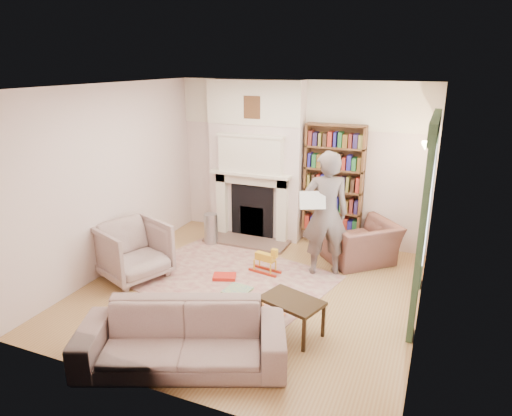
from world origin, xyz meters
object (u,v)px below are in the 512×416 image
at_px(bookcase, 334,180).
at_px(rocking_horse, 265,260).
at_px(armchair_reading, 361,243).
at_px(armchair_left, 133,251).
at_px(paraffin_heater, 211,229).
at_px(man_reading, 325,214).
at_px(coffee_table, 291,316).
at_px(sofa, 182,337).

bearing_deg(bookcase, rocking_horse, -113.18).
height_order(armchair_reading, armchair_left, armchair_left).
height_order(armchair_left, paraffin_heater, armchair_left).
xyz_separation_m(armchair_reading, paraffin_heater, (-2.58, -0.21, -0.06)).
relative_size(bookcase, man_reading, 0.98).
relative_size(armchair_reading, coffee_table, 1.47).
xyz_separation_m(bookcase, armchair_left, (-2.41, -2.38, -0.75)).
relative_size(bookcase, armchair_left, 2.00).
bearing_deg(armchair_reading, paraffin_heater, -37.68).
height_order(man_reading, paraffin_heater, man_reading).
relative_size(paraffin_heater, rocking_horse, 1.13).
distance_m(sofa, man_reading, 2.91).
relative_size(armchair_reading, paraffin_heater, 1.88).
bearing_deg(sofa, rocking_horse, 67.36).
distance_m(paraffin_heater, rocking_horse, 1.51).
bearing_deg(sofa, coffee_table, 25.20).
bearing_deg(paraffin_heater, rocking_horse, -29.23).
xyz_separation_m(armchair_reading, rocking_horse, (-1.27, -0.95, -0.12)).
bearing_deg(armchair_left, rocking_horse, -41.27).
xyz_separation_m(armchair_reading, coffee_table, (-0.38, -2.34, -0.11)).
xyz_separation_m(armchair_left, man_reading, (2.57, 1.22, 0.53)).
xyz_separation_m(bookcase, coffee_table, (0.24, -2.91, -0.95)).
bearing_deg(rocking_horse, paraffin_heater, 160.88).
relative_size(bookcase, sofa, 0.85).
height_order(bookcase, armchair_left, bookcase).
xyz_separation_m(armchair_left, sofa, (1.75, -1.51, -0.10)).
xyz_separation_m(sofa, rocking_horse, (0.01, 2.37, -0.10)).
xyz_separation_m(sofa, man_reading, (0.82, 2.72, 0.63)).
bearing_deg(bookcase, sofa, -99.59).
bearing_deg(bookcase, armchair_reading, -42.64).
height_order(bookcase, sofa, bookcase).
height_order(armchair_reading, paraffin_heater, armchair_reading).
relative_size(man_reading, coffee_table, 2.71).
xyz_separation_m(coffee_table, paraffin_heater, (-2.20, 2.13, 0.05)).
relative_size(armchair_reading, armchair_left, 1.12).
bearing_deg(paraffin_heater, armchair_reading, 4.71).
distance_m(bookcase, man_reading, 1.20).
bearing_deg(rocking_horse, sofa, -80.07).
bearing_deg(coffee_table, armchair_left, -172.58).
xyz_separation_m(man_reading, rocking_horse, (-0.82, -0.35, -0.73)).
bearing_deg(rocking_horse, bookcase, 76.94).
relative_size(bookcase, coffee_table, 2.64).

